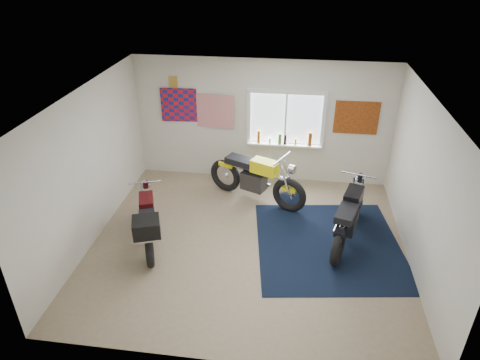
# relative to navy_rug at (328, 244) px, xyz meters

# --- Properties ---
(ground) EXTENTS (5.50, 5.50, 0.00)m
(ground) POSITION_rel_navy_rug_xyz_m (-1.43, -0.16, -0.01)
(ground) COLOR #9E896B
(ground) RESTS_ON ground
(room_shell) EXTENTS (5.50, 5.50, 5.50)m
(room_shell) POSITION_rel_navy_rug_xyz_m (-1.43, -0.16, 1.63)
(room_shell) COLOR white
(room_shell) RESTS_ON ground
(navy_rug) EXTENTS (2.84, 2.92, 0.01)m
(navy_rug) POSITION_rel_navy_rug_xyz_m (0.00, 0.00, 0.00)
(navy_rug) COLOR black
(navy_rug) RESTS_ON ground
(window_assembly) EXTENTS (1.66, 0.17, 1.26)m
(window_assembly) POSITION_rel_navy_rug_xyz_m (-0.93, 2.31, 1.36)
(window_assembly) COLOR white
(window_assembly) RESTS_ON room_shell
(oil_bottles) EXTENTS (1.18, 0.09, 0.30)m
(oil_bottles) POSITION_rel_navy_rug_xyz_m (-0.88, 2.24, 1.02)
(oil_bottles) COLOR #985616
(oil_bottles) RESTS_ON window_assembly
(flag_display) EXTENTS (1.60, 0.10, 1.17)m
(flag_display) POSITION_rel_navy_rug_xyz_m (-3.33, 2.32, 2.14)
(flag_display) COLOR red
(flag_display) RESTS_ON room_shell
(triumph_poster) EXTENTS (0.90, 0.03, 0.70)m
(triumph_poster) POSITION_rel_navy_rug_xyz_m (0.52, 2.32, 1.54)
(triumph_poster) COLOR #A54C14
(triumph_poster) RESTS_ON room_shell
(yellow_triumph) EXTENTS (2.10, 1.08, 1.13)m
(yellow_triumph) POSITION_rel_navy_rug_xyz_m (-1.45, 1.35, 0.49)
(yellow_triumph) COLOR black
(yellow_triumph) RESTS_ON ground
(black_chrome_bike) EXTENTS (0.85, 2.05, 1.08)m
(black_chrome_bike) POSITION_rel_navy_rug_xyz_m (0.32, 0.21, 0.47)
(black_chrome_bike) COLOR black
(black_chrome_bike) RESTS_ON navy_rug
(maroon_tourer) EXTENTS (0.94, 1.88, 0.97)m
(maroon_tourer) POSITION_rel_navy_rug_xyz_m (-3.13, -0.47, 0.50)
(maroon_tourer) COLOR black
(maroon_tourer) RESTS_ON ground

